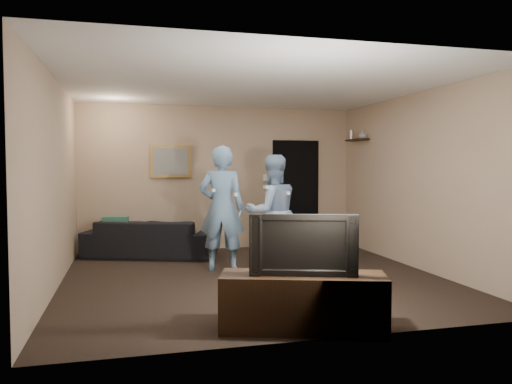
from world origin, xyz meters
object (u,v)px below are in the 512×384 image
object	(u,v)px
sofa	(150,238)
wii_player_left	(222,208)
tv_console	(303,303)
television	(303,244)
wii_player_right	(272,212)

from	to	relation	value
sofa	wii_player_left	xyz separation A→B (m)	(0.96, -1.36, 0.59)
tv_console	wii_player_left	distance (m)	2.88
television	sofa	bearing A→B (deg)	124.06
wii_player_right	tv_console	bearing A→B (deg)	-100.17
sofa	wii_player_right	xyz separation A→B (m)	(1.69, -1.49, 0.53)
wii_player_left	wii_player_right	xyz separation A→B (m)	(0.73, -0.13, -0.06)
tv_console	television	bearing A→B (deg)	0.00
television	wii_player_right	bearing A→B (deg)	97.66
wii_player_right	wii_player_left	bearing A→B (deg)	169.98
tv_console	television	xyz separation A→B (m)	(0.00, 0.00, 0.55)
wii_player_left	sofa	bearing A→B (deg)	125.22
tv_console	sofa	bearing A→B (deg)	124.06
sofa	wii_player_right	world-z (taller)	wii_player_right
wii_player_left	wii_player_right	distance (m)	0.74
television	wii_player_left	world-z (taller)	wii_player_left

